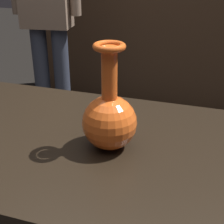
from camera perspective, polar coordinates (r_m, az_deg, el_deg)
The scene contains 3 objects.
back_display_shelf at distance 3.02m, azimuth 13.18°, elevation 10.48°, with size 2.60×0.40×0.99m.
vase_centerpiece at distance 0.83m, azimuth -0.44°, elevation -0.99°, with size 0.14×0.14×0.28m.
visitor_near_left at distance 2.26m, azimuth -11.62°, elevation 18.50°, with size 0.47×0.22×1.68m.
Camera 1 is at (0.22, -0.72, 1.26)m, focal length 51.88 mm.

